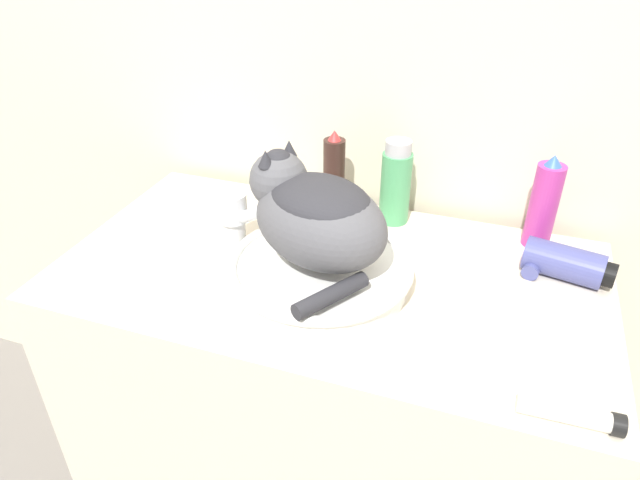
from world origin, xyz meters
TOP-DOWN VIEW (x-y plane):
  - wall_back at (0.00, 0.62)m, footprint 8.00×0.05m
  - vanity_counter at (0.00, 0.28)m, footprint 1.05×0.56m
  - sink_basin at (0.00, 0.23)m, footprint 0.34×0.34m
  - cat at (-0.01, 0.23)m, footprint 0.31×0.31m
  - faucet at (-0.19, 0.28)m, footprint 0.16×0.07m
  - spray_bottle_trigger at (0.38, 0.51)m, footprint 0.06×0.06m
  - hairspray_can_black at (-0.07, 0.51)m, footprint 0.05×0.05m
  - mouthwash_bottle at (0.07, 0.51)m, footprint 0.07×0.07m
  - cream_tube at (0.44, 0.04)m, footprint 0.14×0.03m
  - hair_dryer at (0.42, 0.40)m, footprint 0.17×0.10m

SIDE VIEW (x-z plane):
  - vanity_counter at x=0.00m, z-range 0.00..0.87m
  - cream_tube at x=0.44m, z-range 0.87..0.90m
  - sink_basin at x=0.00m, z-range 0.88..0.93m
  - hair_dryer at x=0.42m, z-range 0.87..0.94m
  - faucet at x=-0.19m, z-range 0.88..1.03m
  - hairspray_can_black at x=-0.07m, z-range 0.87..1.06m
  - mouthwash_bottle at x=0.07m, z-range 0.87..1.06m
  - spray_bottle_trigger at x=0.38m, z-range 0.87..1.07m
  - cat at x=-0.01m, z-range 0.93..1.12m
  - wall_back at x=0.00m, z-range 0.00..2.40m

